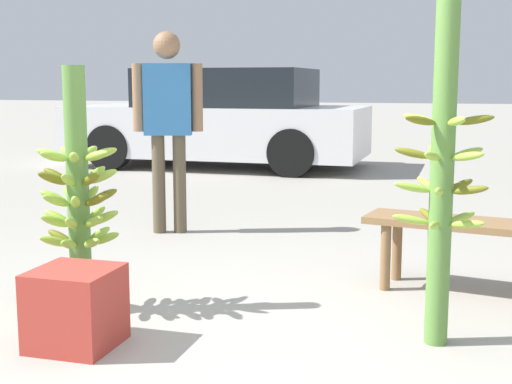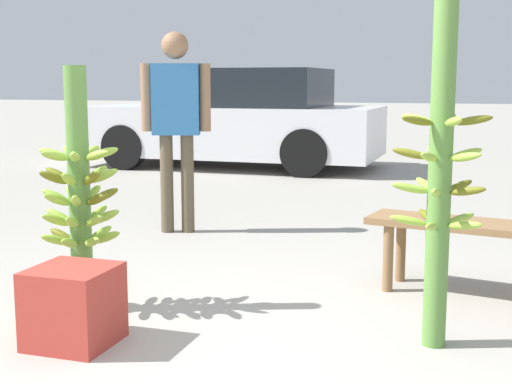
{
  "view_description": "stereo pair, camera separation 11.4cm",
  "coord_description": "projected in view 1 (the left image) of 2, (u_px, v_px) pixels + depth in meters",
  "views": [
    {
      "loc": [
        1.02,
        -2.79,
        1.21
      ],
      "look_at": [
        -0.02,
        0.75,
        0.64
      ],
      "focal_mm": 50.0,
      "sensor_mm": 36.0,
      "label": 1
    },
    {
      "loc": [
        1.13,
        -2.75,
        1.21
      ],
      "look_at": [
        -0.02,
        0.75,
        0.64
      ],
      "focal_mm": 50.0,
      "sensor_mm": 36.0,
      "label": 2
    }
  ],
  "objects": [
    {
      "name": "ground_plane",
      "position": [
        211.0,
        361.0,
        3.11
      ],
      "size": [
        80.0,
        80.0,
        0.0
      ],
      "primitive_type": "plane",
      "color": "#9E998E"
    },
    {
      "name": "banana_stalk_left",
      "position": [
        78.0,
        194.0,
        3.7
      ],
      "size": [
        0.43,
        0.43,
        1.29
      ],
      "color": "#5B8C3D",
      "rests_on": "ground_plane"
    },
    {
      "name": "banana_stalk_center",
      "position": [
        442.0,
        175.0,
        3.21
      ],
      "size": [
        0.44,
        0.44,
        1.57
      ],
      "color": "#5B8C3D",
      "rests_on": "ground_plane"
    },
    {
      "name": "vendor_person",
      "position": [
        168.0,
        113.0,
        5.64
      ],
      "size": [
        0.55,
        0.27,
        1.6
      ],
      "rotation": [
        0.0,
        0.0,
        -2.83
      ],
      "color": "brown",
      "rests_on": "ground_plane"
    },
    {
      "name": "market_bench",
      "position": [
        503.0,
        235.0,
        3.96
      ],
      "size": [
        1.57,
        0.61,
        0.43
      ],
      "rotation": [
        0.0,
        0.0,
        -0.18
      ],
      "color": "olive",
      "rests_on": "ground_plane"
    },
    {
      "name": "parked_car",
      "position": [
        220.0,
        120.0,
        10.2
      ],
      "size": [
        4.2,
        1.83,
        1.39
      ],
      "rotation": [
        0.0,
        0.0,
        1.57
      ],
      "color": "silver",
      "rests_on": "ground_plane"
    },
    {
      "name": "produce_crate",
      "position": [
        76.0,
        308.0,
        3.26
      ],
      "size": [
        0.37,
        0.37,
        0.37
      ],
      "color": "#B2382D",
      "rests_on": "ground_plane"
    }
  ]
}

